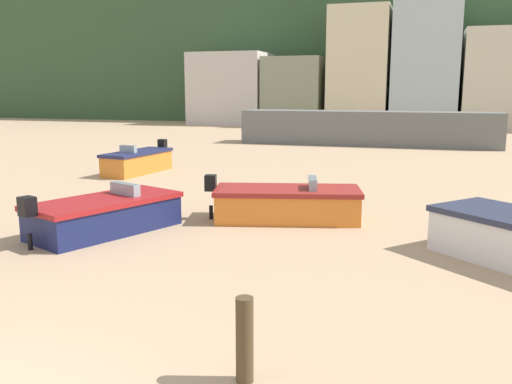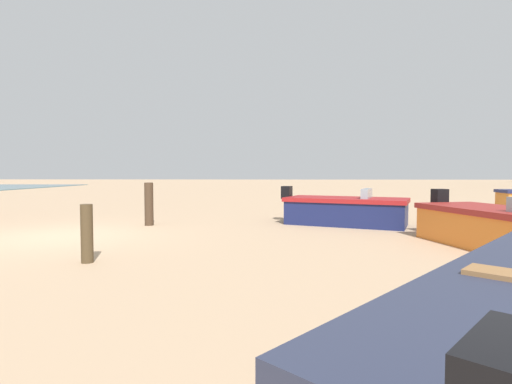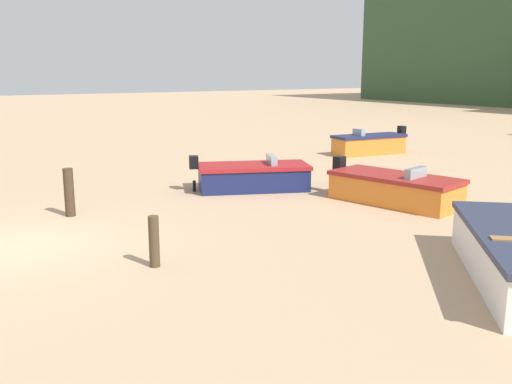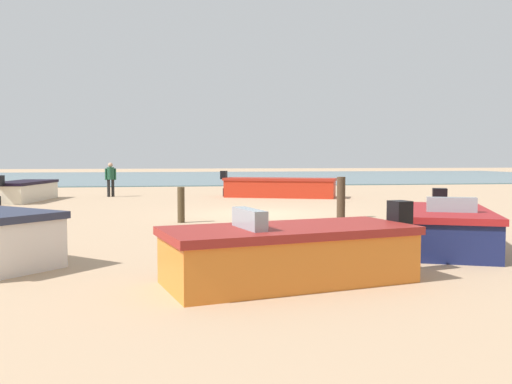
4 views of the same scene
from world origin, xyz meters
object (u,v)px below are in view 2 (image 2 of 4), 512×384
(boat_orange_0, at_px, (503,229))
(mooring_post_mid_beach, at_px, (149,204))
(boat_navy_2, at_px, (346,211))
(mooring_post_near_water, at_px, (87,234))

(boat_orange_0, height_order, mooring_post_mid_beach, mooring_post_mid_beach)
(boat_navy_2, distance_m, mooring_post_near_water, 7.51)
(boat_navy_2, bearing_deg, mooring_post_mid_beach, -63.95)
(mooring_post_near_water, bearing_deg, mooring_post_mid_beach, -175.05)
(boat_orange_0, distance_m, mooring_post_near_water, 7.97)
(boat_orange_0, xyz_separation_m, boat_navy_2, (-3.77, -2.44, -0.01))
(mooring_post_near_water, distance_m, mooring_post_mid_beach, 4.85)
(boat_navy_2, height_order, mooring_post_mid_beach, mooring_post_mid_beach)
(mooring_post_near_water, bearing_deg, boat_orange_0, 100.51)
(boat_orange_0, bearing_deg, boat_navy_2, -70.84)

